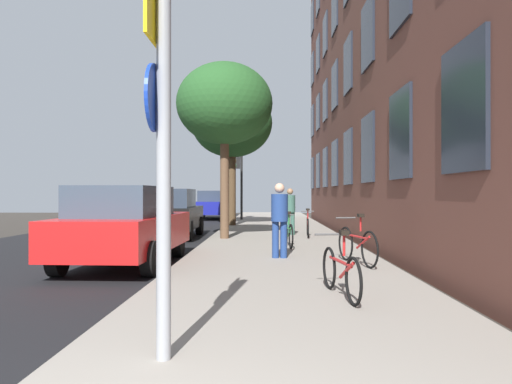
{
  "coord_description": "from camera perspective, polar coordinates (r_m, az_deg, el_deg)",
  "views": [
    {
      "loc": [
        0.79,
        -1.52,
        1.49
      ],
      "look_at": [
        0.47,
        12.91,
        1.53
      ],
      "focal_mm": 34.54,
      "sensor_mm": 36.0,
      "label": 1
    }
  ],
  "objects": [
    {
      "name": "bicycle_1",
      "position": [
        9.72,
        11.64,
        -5.96
      ],
      "size": [
        0.58,
        1.74,
        0.98
      ],
      "color": "black",
      "rests_on": "sidewalk"
    },
    {
      "name": "sidewalk",
      "position": [
        16.58,
        2.35,
        -5.09
      ],
      "size": [
        4.2,
        38.0,
        0.12
      ],
      "primitive_type": "cube",
      "color": "gray",
      "rests_on": "ground"
    },
    {
      "name": "tree_far",
      "position": [
        21.32,
        -2.8,
        7.92
      ],
      "size": [
        3.46,
        3.46,
        5.86
      ],
      "color": "#4C3823",
      "rests_on": "sidewalk"
    },
    {
      "name": "car_2",
      "position": [
        28.31,
        -4.98,
        -1.45
      ],
      "size": [
        1.78,
        4.47,
        1.62
      ],
      "color": "navy",
      "rests_on": "road_asphalt"
    },
    {
      "name": "tree_near",
      "position": [
        15.2,
        -3.67,
        10.08
      ],
      "size": [
        2.92,
        2.92,
        5.34
      ],
      "color": "brown",
      "rests_on": "sidewalk"
    },
    {
      "name": "sign_post",
      "position": [
        4.16,
        -10.97,
        7.32
      ],
      "size": [
        0.15,
        0.6,
        3.26
      ],
      "color": "gray",
      "rests_on": "sidewalk"
    },
    {
      "name": "bicycle_2",
      "position": [
        12.56,
        3.75,
        -4.79
      ],
      "size": [
        0.42,
        1.59,
        0.91
      ],
      "color": "black",
      "rests_on": "sidewalk"
    },
    {
      "name": "bicycle_0",
      "position": [
        6.66,
        9.77,
        -8.98
      ],
      "size": [
        0.43,
        1.67,
        0.89
      ],
      "color": "black",
      "rests_on": "sidewalk"
    },
    {
      "name": "car_0",
      "position": [
        10.39,
        -14.92,
        -3.7
      ],
      "size": [
        1.94,
        4.39,
        1.62
      ],
      "color": "red",
      "rests_on": "road_asphalt"
    },
    {
      "name": "pedestrian_0",
      "position": [
        10.42,
        2.74,
        -2.7
      ],
      "size": [
        0.49,
        0.49,
        1.58
      ],
      "color": "navy",
      "rests_on": "sidewalk"
    },
    {
      "name": "bicycle_3",
      "position": [
        15.59,
        6.01,
        -3.9
      ],
      "size": [
        0.42,
        1.69,
        0.89
      ],
      "color": "black",
      "rests_on": "sidewalk"
    },
    {
      "name": "car_1",
      "position": [
        16.65,
        -9.98,
        -2.38
      ],
      "size": [
        1.88,
        3.94,
        1.62
      ],
      "color": "black",
      "rests_on": "road_asphalt"
    },
    {
      "name": "bicycle_4",
      "position": [
        18.55,
        3.74,
        -3.24
      ],
      "size": [
        0.54,
        1.69,
        0.94
      ],
      "color": "black",
      "rests_on": "sidewalk"
    },
    {
      "name": "road_asphalt",
      "position": [
        17.41,
        -16.49,
        -5.03
      ],
      "size": [
        7.0,
        38.0,
        0.01
      ],
      "primitive_type": "cube",
      "color": "black",
      "rests_on": "ground"
    },
    {
      "name": "pedestrian_1",
      "position": [
        16.21,
        3.96,
        -1.9
      ],
      "size": [
        0.41,
        0.41,
        1.53
      ],
      "color": "#33594C",
      "rests_on": "sidewalk"
    },
    {
      "name": "traffic_light",
      "position": [
        25.66,
        -1.92,
        2.16
      ],
      "size": [
        0.43,
        0.24,
        3.5
      ],
      "color": "black",
      "rests_on": "sidewalk"
    },
    {
      "name": "ground_plane",
      "position": [
        16.89,
        -9.66,
        -5.2
      ],
      "size": [
        41.8,
        41.8,
        0.0
      ],
      "primitive_type": "plane",
      "color": "#332D28"
    }
  ]
}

